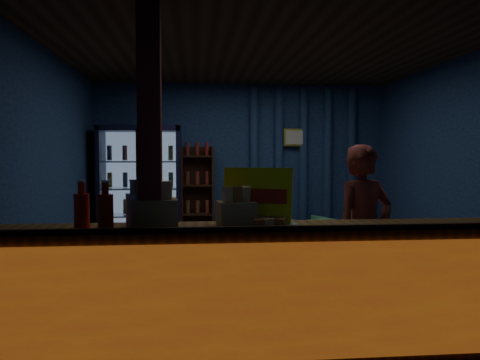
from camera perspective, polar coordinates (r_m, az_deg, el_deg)
The scene contains 16 objects.
ground at distance 5.50m, azimuth 2.43°, elevation -12.42°, with size 4.60×4.60×0.00m, color #515154.
room_walls at distance 5.30m, azimuth 2.47°, elevation 4.16°, with size 4.60×4.60×4.60m.
counter at distance 3.56m, azimuth 6.80°, elevation -13.10°, with size 4.40×0.57×0.99m.
support_post at distance 3.37m, azimuth -10.88°, elevation 0.19°, with size 0.16×0.16×2.60m, color maroon.
beverage_cooler at distance 7.23m, azimuth -11.96°, elevation -1.25°, with size 1.20×0.62×1.90m.
bottle_shelf at distance 7.34m, azimuth -5.21°, elevation -2.23°, with size 0.50×0.28×1.60m.
curtain_folds at distance 7.59m, azimuth 7.72°, elevation 1.75°, with size 1.74×0.14×2.50m.
framed_picture at distance 7.52m, azimuth 6.70°, elevation 5.18°, with size 0.36×0.04×0.28m.
shopkeeper at distance 4.26m, azimuth 14.94°, elevation -6.32°, with size 0.57×0.37×1.56m, color maroon.
green_chair at distance 6.92m, azimuth 8.33°, elevation -6.82°, with size 0.61×0.63×0.57m, color #61C374.
side_table at distance 6.79m, azimuth 2.52°, elevation -7.01°, with size 0.74×0.66×0.67m.
yellow_sign at distance 3.50m, azimuth 2.10°, elevation -1.93°, with size 0.53×0.29×0.42m.
soda_bottles at distance 3.37m, azimuth -15.91°, elevation -3.46°, with size 0.46×0.19×0.34m.
snack_box_left at distance 3.39m, azimuth -10.33°, elevation -3.73°, with size 0.34×0.29×0.33m.
snack_box_centre at distance 3.44m, azimuth -0.46°, elevation -3.87°, with size 0.29×0.25×0.28m.
pastry_tray at distance 3.37m, azimuth 3.53°, elevation -5.35°, with size 0.42×0.42×0.07m.
Camera 1 is at (-0.73, -5.25, 1.46)m, focal length 35.00 mm.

